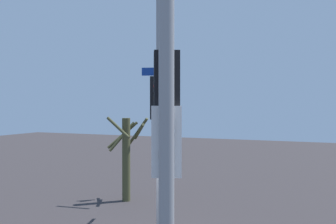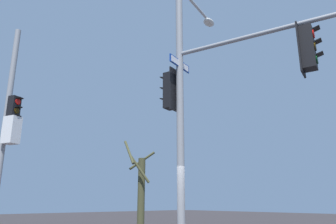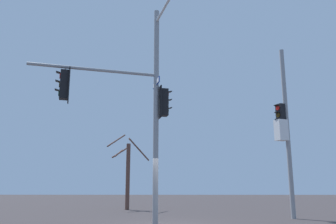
% 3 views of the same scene
% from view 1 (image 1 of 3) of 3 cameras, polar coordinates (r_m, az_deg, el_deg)
% --- Properties ---
extents(main_signal_pole_assembly, '(5.66, 3.13, 8.69)m').
position_cam_1_polar(main_signal_pole_assembly, '(13.02, -1.40, 3.14)').
color(main_signal_pole_assembly, gray).
rests_on(main_signal_pole_assembly, ground).
extents(secondary_pole_assembly, '(0.76, 0.59, 8.13)m').
position_cam_1_polar(secondary_pole_assembly, '(5.58, -0.21, -2.72)').
color(secondary_pole_assembly, gray).
rests_on(secondary_pole_assembly, ground).
extents(bare_tree_behind_pole, '(1.84, 2.07, 3.96)m').
position_cam_1_polar(bare_tree_behind_pole, '(19.14, -5.88, -5.90)').
color(bare_tree_behind_pole, '#45462B').
rests_on(bare_tree_behind_pole, ground).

